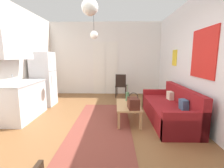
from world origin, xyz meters
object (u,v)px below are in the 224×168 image
object	(u,v)px
coffee_table	(128,106)
accent_chair	(121,85)
couch	(171,110)
handbag	(133,103)
pendant_lamp_near	(90,7)
bamboo_vase	(127,96)
pendant_lamp_far	(94,35)
refrigerator	(44,79)

from	to	relation	value
coffee_table	accent_chair	distance (m)	2.29
couch	accent_chair	distance (m)	2.52
handbag	accent_chair	size ratio (longest dim) A/B	0.40
pendant_lamp_near	couch	bearing A→B (deg)	36.05
couch	accent_chair	size ratio (longest dim) A/B	2.35
bamboo_vase	handbag	world-z (taller)	bamboo_vase
bamboo_vase	accent_chair	distance (m)	1.97
accent_chair	pendant_lamp_far	size ratio (longest dim) A/B	1.01
handbag	accent_chair	bearing A→B (deg)	93.90
couch	bamboo_vase	bearing A→B (deg)	164.62
coffee_table	handbag	xyz separation A→B (m)	(0.08, -0.32, 0.17)
couch	refrigerator	size ratio (longest dim) A/B	1.25
refrigerator	accent_chair	xyz separation A→B (m)	(2.44, 1.05, -0.34)
refrigerator	pendant_lamp_far	xyz separation A→B (m)	(1.63, -0.25, 1.29)
bamboo_vase	accent_chair	world-z (taller)	accent_chair
accent_chair	pendant_lamp_near	distance (m)	3.93
coffee_table	pendant_lamp_far	xyz separation A→B (m)	(-0.91, 0.99, 1.76)
pendant_lamp_far	coffee_table	bearing A→B (deg)	-47.47
refrigerator	handbag	bearing A→B (deg)	-30.80
accent_chair	pendant_lamp_near	world-z (taller)	pendant_lamp_near
bamboo_vase	pendant_lamp_far	distance (m)	1.96
accent_chair	pendant_lamp_near	size ratio (longest dim) A/B	1.12
accent_chair	pendant_lamp_near	xyz separation A→B (m)	(-0.58, -3.48, 1.72)
couch	coffee_table	bearing A→B (deg)	-177.77
handbag	pendant_lamp_near	world-z (taller)	pendant_lamp_near
couch	accent_chair	xyz separation A→B (m)	(-1.11, 2.25, 0.23)
coffee_table	pendant_lamp_far	distance (m)	2.22
handbag	refrigerator	xyz separation A→B (m)	(-2.62, 1.56, 0.30)
couch	coffee_table	world-z (taller)	couch
couch	accent_chair	world-z (taller)	accent_chair
couch	pendant_lamp_far	bearing A→B (deg)	153.76
bamboo_vase	pendant_lamp_far	xyz separation A→B (m)	(-0.91, 0.67, 1.60)
handbag	refrigerator	size ratio (longest dim) A/B	0.21
pendant_lamp_near	coffee_table	bearing A→B (deg)	60.52
bamboo_vase	pendant_lamp_near	xyz separation A→B (m)	(-0.68, -1.51, 1.69)
bamboo_vase	pendant_lamp_near	distance (m)	2.37
refrigerator	accent_chair	size ratio (longest dim) A/B	1.89
handbag	accent_chair	distance (m)	2.62
bamboo_vase	handbag	xyz separation A→B (m)	(0.08, -0.64, 0.01)
pendant_lamp_near	bamboo_vase	bearing A→B (deg)	65.78
accent_chair	pendant_lamp_far	distance (m)	2.24
couch	refrigerator	world-z (taller)	refrigerator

